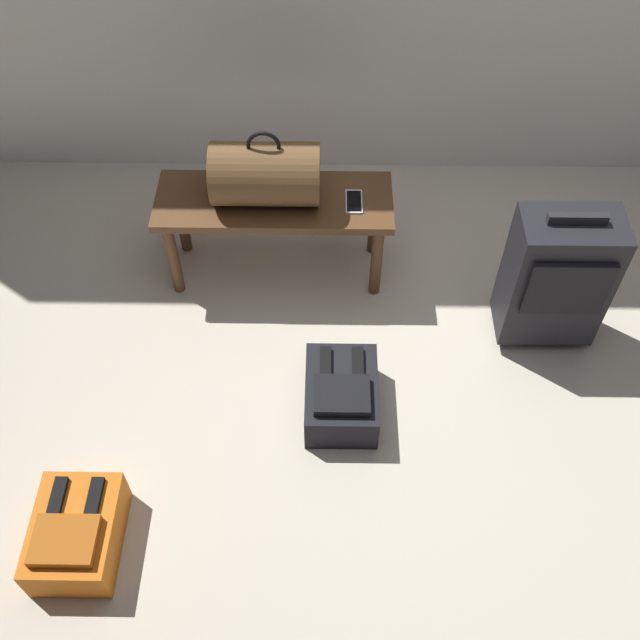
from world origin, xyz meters
TOP-DOWN VIEW (x-y plane):
  - ground_plane at (0.00, 0.00)m, footprint 6.60×6.60m
  - bench at (-0.52, 0.80)m, footprint 1.00×0.36m
  - duffel_bag_brown at (-0.55, 0.80)m, footprint 0.44×0.26m
  - cell_phone at (-0.18, 0.77)m, footprint 0.07×0.14m
  - suitcase_upright_charcoal at (0.62, 0.44)m, footprint 0.39×0.26m
  - backpack_dark at (-0.23, 0.04)m, footprint 0.28×0.38m
  - backpack_orange at (-1.14, -0.54)m, footprint 0.28×0.38m

SIDE VIEW (x-z plane):
  - ground_plane at x=0.00m, z-range 0.00..0.00m
  - backpack_dark at x=-0.23m, z-range -0.01..0.20m
  - backpack_orange at x=-1.14m, z-range -0.01..0.20m
  - suitcase_upright_charcoal at x=0.62m, z-range 0.01..0.69m
  - bench at x=-0.52m, z-range 0.15..0.58m
  - cell_phone at x=-0.18m, z-range 0.43..0.44m
  - duffel_bag_brown at x=-0.55m, z-range 0.39..0.73m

